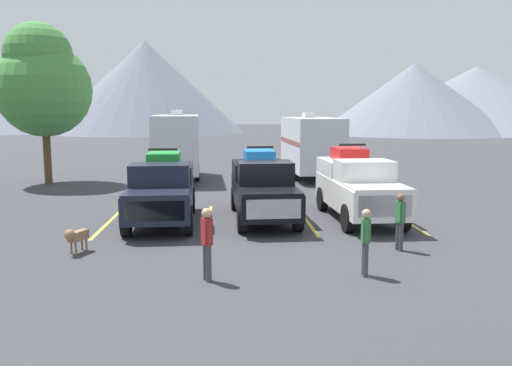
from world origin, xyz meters
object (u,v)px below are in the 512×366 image
at_px(pickup_truck_b, 263,186).
at_px(person_a, 400,218).
at_px(pickup_truck_a, 162,189).
at_px(person_b, 366,238).
at_px(camper_trailer_b, 312,144).
at_px(person_c, 207,239).
at_px(pickup_truck_c, 358,185).
at_px(camper_trailer_a, 177,143).
at_px(dog, 75,236).

height_order(pickup_truck_b, person_a, pickup_truck_b).
distance_m(pickup_truck_a, person_a, 8.28).
distance_m(pickup_truck_b, person_a, 5.89).
bearing_deg(person_b, camper_trailer_b, 85.15).
bearing_deg(person_c, camper_trailer_b, 73.74).
relative_size(pickup_truck_a, camper_trailer_b, 0.73).
distance_m(pickup_truck_c, person_c, 8.58).
height_order(person_a, person_c, person_c).
bearing_deg(pickup_truck_b, pickup_truck_a, -172.36).
relative_size(camper_trailer_a, dog, 8.89).
bearing_deg(person_b, dog, 162.33).
height_order(pickup_truck_c, dog, pickup_truck_c).
height_order(person_a, dog, person_a).
bearing_deg(camper_trailer_a, pickup_truck_a, -87.41).
bearing_deg(pickup_truck_a, person_b, -49.11).
bearing_deg(person_b, pickup_truck_c, 77.82).
xyz_separation_m(pickup_truck_b, camper_trailer_b, (3.52, 10.96, 0.79)).
distance_m(person_a, person_c, 5.82).
distance_m(pickup_truck_b, camper_trailer_b, 11.54).
bearing_deg(pickup_truck_c, pickup_truck_a, -178.19).
xyz_separation_m(pickup_truck_a, camper_trailer_b, (7.09, 11.44, 0.79)).
height_order(camper_trailer_b, person_b, camper_trailer_b).
bearing_deg(pickup_truck_b, camper_trailer_b, 72.21).
xyz_separation_m(pickup_truck_b, person_a, (3.56, -4.69, -0.25)).
relative_size(pickup_truck_b, person_b, 3.62).
bearing_deg(pickup_truck_c, camper_trailer_b, 89.58).
xyz_separation_m(pickup_truck_c, person_c, (-5.18, -6.83, -0.24)).
xyz_separation_m(camper_trailer_b, dog, (-8.98, -15.49, -1.49)).
height_order(person_a, person_b, person_b).
xyz_separation_m(pickup_truck_a, person_b, (5.57, -6.43, -0.25)).
xyz_separation_m(camper_trailer_a, camper_trailer_b, (7.60, 0.13, -0.07)).
height_order(camper_trailer_b, person_c, camper_trailer_b).
relative_size(person_a, person_b, 1.00).
bearing_deg(person_c, person_a, 24.30).
xyz_separation_m(camper_trailer_b, person_c, (-5.27, -18.05, -0.99)).
xyz_separation_m(pickup_truck_a, person_c, (1.82, -6.61, -0.20)).
bearing_deg(person_a, dog, 178.95).
distance_m(camper_trailer_a, person_c, 18.10).
distance_m(person_a, dog, 9.03).
relative_size(pickup_truck_b, person_c, 3.42).
xyz_separation_m(camper_trailer_b, person_a, (0.04, -15.66, -1.05)).
bearing_deg(dog, camper_trailer_a, 84.85).
height_order(camper_trailer_b, dog, camper_trailer_b).
xyz_separation_m(camper_trailer_a, person_b, (6.08, -17.74, -1.12)).
relative_size(camper_trailer_b, person_a, 4.73).
relative_size(pickup_truck_b, pickup_truck_c, 1.05).
xyz_separation_m(pickup_truck_a, person_a, (7.12, -4.22, -0.25)).
bearing_deg(person_b, pickup_truck_b, 106.15).
xyz_separation_m(pickup_truck_c, person_a, (0.12, -4.44, -0.30)).
height_order(pickup_truck_b, dog, pickup_truck_b).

